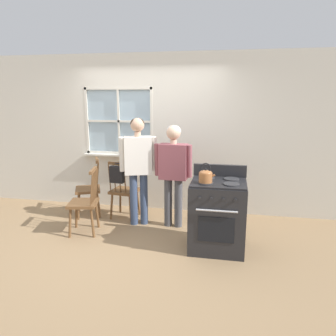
# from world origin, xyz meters

# --- Properties ---
(ground_plane) EXTENTS (16.00, 16.00, 0.00)m
(ground_plane) POSITION_xyz_m (0.00, 0.00, 0.00)
(ground_plane) COLOR #937551
(wall_back) EXTENTS (6.40, 0.16, 2.70)m
(wall_back) POSITION_xyz_m (0.04, 1.40, 1.34)
(wall_back) COLOR silver
(wall_back) RESTS_ON ground_plane
(chair_by_window) EXTENTS (0.47, 0.45, 0.97)m
(chair_by_window) POSITION_xyz_m (-0.33, 0.82, 0.45)
(chair_by_window) COLOR brown
(chair_by_window) RESTS_ON ground_plane
(chair_near_wall) EXTENTS (0.48, 0.49, 0.97)m
(chair_near_wall) POSITION_xyz_m (-0.70, 0.13, 0.45)
(chair_near_wall) COLOR brown
(chair_near_wall) RESTS_ON ground_plane
(chair_center_cluster) EXTENTS (0.54, 0.55, 0.97)m
(chair_center_cluster) POSITION_xyz_m (-0.95, 0.82, 0.45)
(chair_center_cluster) COLOR brown
(chair_center_cluster) RESTS_ON ground_plane
(person_elderly_left) EXTENTS (0.57, 0.33, 1.67)m
(person_elderly_left) POSITION_xyz_m (-0.01, 0.60, 1.02)
(person_elderly_left) COLOR #384766
(person_elderly_left) RESTS_ON ground_plane
(person_teen_center) EXTENTS (0.58, 0.24, 1.57)m
(person_teen_center) POSITION_xyz_m (0.53, 0.62, 0.96)
(person_teen_center) COLOR #4C4C51
(person_teen_center) RESTS_ON ground_plane
(stove) EXTENTS (0.71, 0.68, 1.08)m
(stove) POSITION_xyz_m (1.24, -0.02, 0.47)
(stove) COLOR #232326
(stove) RESTS_ON ground_plane
(kettle) EXTENTS (0.21, 0.17, 0.25)m
(kettle) POSITION_xyz_m (1.08, -0.15, 1.02)
(kettle) COLOR #A86638
(kettle) RESTS_ON stove
(potted_plant) EXTENTS (0.12, 0.12, 0.22)m
(potted_plant) POSITION_xyz_m (-0.43, 1.31, 1.05)
(potted_plant) COLOR #42474C
(potted_plant) RESTS_ON wall_back
(handbag) EXTENTS (0.23, 0.21, 0.31)m
(handbag) POSITION_xyz_m (-0.36, 0.59, 0.80)
(handbag) COLOR black
(handbag) RESTS_ON chair_by_window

